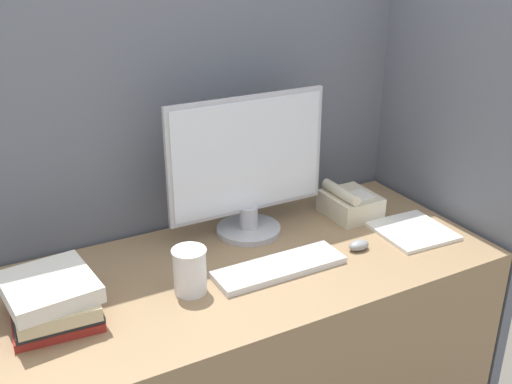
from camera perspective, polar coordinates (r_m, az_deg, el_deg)
The scene contains 10 objects.
cubicle_panel_rear at distance 2.07m, azimuth -5.82°, elevation 0.60°, with size 1.92×0.04×1.78m.
cubicle_panel_right at distance 2.23m, azimuth 17.18°, elevation 1.35°, with size 0.04×0.74×1.78m.
desk at distance 2.04m, azimuth -0.89°, elevation -16.34°, with size 1.52×0.68×0.77m.
monitor at distance 1.91m, azimuth -0.78°, elevation 2.09°, with size 0.54×0.21×0.46m.
keyboard at distance 1.78m, azimuth 2.24°, elevation -7.17°, with size 0.40×0.12×0.02m.
mouse at distance 1.91m, azimuth 9.77°, elevation -5.02°, with size 0.07×0.04×0.03m.
coffee_cup at distance 1.66m, azimuth -6.32°, elevation -7.47°, with size 0.10×0.10×0.13m.
book_stack at distance 1.64m, azimuth -18.81°, elevation -9.59°, with size 0.24×0.28×0.12m.
desk_telephone at distance 2.12m, azimuth 8.91°, elevation -1.09°, with size 0.16×0.19×0.11m.
paper_pile at distance 2.06m, azimuth 14.67°, elevation -3.61°, with size 0.24×0.24×0.01m.
Camera 1 is at (-0.72, -1.05, 1.70)m, focal length 42.00 mm.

